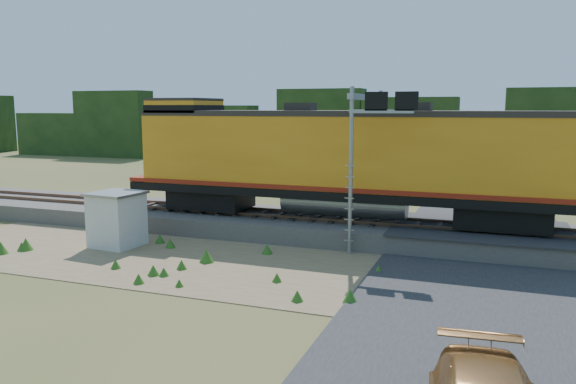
% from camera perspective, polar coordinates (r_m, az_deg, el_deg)
% --- Properties ---
extents(ground, '(140.00, 140.00, 0.00)m').
position_cam_1_polar(ground, '(20.16, -2.20, -8.01)').
color(ground, '#475123').
rests_on(ground, ground).
extents(ballast, '(70.00, 5.00, 0.80)m').
position_cam_1_polar(ballast, '(25.54, 2.95, -3.53)').
color(ballast, slate).
rests_on(ballast, ground).
extents(rails, '(70.00, 1.54, 0.16)m').
position_cam_1_polar(rails, '(25.44, 2.96, -2.47)').
color(rails, brown).
rests_on(rails, ballast).
extents(dirt_shoulder, '(26.00, 8.00, 0.03)m').
position_cam_1_polar(dirt_shoulder, '(21.40, -6.68, -7.03)').
color(dirt_shoulder, '#8C7754').
rests_on(dirt_shoulder, ground).
extents(road, '(7.00, 66.00, 0.86)m').
position_cam_1_polar(road, '(19.43, 18.38, -8.82)').
color(road, '#38383A').
rests_on(road, ground).
extents(tree_line_north, '(130.00, 3.00, 6.50)m').
position_cam_1_polar(tree_line_north, '(56.40, 12.78, 5.65)').
color(tree_line_north, black).
rests_on(tree_line_north, ground).
extents(weed_clumps, '(15.00, 6.20, 0.56)m').
position_cam_1_polar(weed_clumps, '(21.78, -10.70, -6.89)').
color(weed_clumps, '#31641C').
rests_on(weed_clumps, ground).
extents(locomotive, '(20.28, 3.09, 5.23)m').
position_cam_1_polar(locomotive, '(24.81, 5.06, 3.43)').
color(locomotive, black).
rests_on(locomotive, rails).
extents(shed, '(2.11, 2.11, 2.30)m').
position_cam_1_polar(shed, '(24.36, -16.99, -2.66)').
color(shed, silver).
rests_on(shed, ground).
extents(signal_gantry, '(2.60, 6.20, 6.55)m').
position_cam_1_polar(signal_gantry, '(23.71, 8.49, 6.54)').
color(signal_gantry, gray).
rests_on(signal_gantry, ground).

